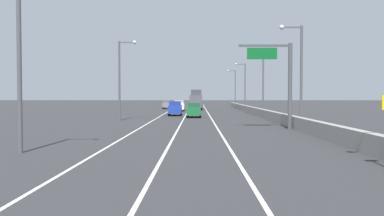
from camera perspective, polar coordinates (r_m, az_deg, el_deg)
ground_plane at (r=66.25m, az=0.99°, el=-0.75°), size 320.00×320.00×0.00m
lane_stripe_left at (r=57.49m, az=-4.46°, el=-1.15°), size 0.16×130.00×0.00m
lane_stripe_center at (r=57.29m, az=-0.97°, el=-1.15°), size 0.16×130.00×0.00m
lane_stripe_right at (r=57.29m, az=2.54°, el=-1.15°), size 0.16×130.00×0.00m
jersey_barrier_right at (r=43.15m, az=12.38°, el=-1.46°), size 0.60×120.00×1.10m
overhead_sign_gantry at (r=36.51m, az=12.42°, el=4.51°), size 4.68×0.36×7.50m
lamp_post_right_second at (r=38.31m, az=14.63°, el=5.37°), size 2.14×0.44×9.33m
lamp_post_right_third at (r=60.11m, az=9.66°, el=4.11°), size 2.14×0.44×9.33m
lamp_post_right_fourth at (r=82.12m, az=7.23°, el=3.51°), size 2.14×0.44×9.33m
lamp_post_right_fifth at (r=104.23m, az=5.91°, el=3.16°), size 2.14×0.44×9.33m
lamp_post_left_near at (r=22.83m, az=-22.37°, el=7.73°), size 2.14×0.44×9.33m
lamp_post_left_mid at (r=48.43m, az=-9.80°, el=4.66°), size 2.14×0.44×9.33m
car_gray_0 at (r=87.99m, az=-3.43°, el=0.51°), size 2.00×4.49×1.88m
car_white_1 at (r=75.25m, az=-1.77°, el=0.32°), size 1.94×4.12×1.99m
car_green_2 at (r=54.36m, az=0.27°, el=-0.28°), size 1.90×4.29×1.97m
car_blue_3 at (r=59.04m, az=-2.37°, el=-0.06°), size 1.96×4.33×2.09m
box_truck at (r=82.41m, az=0.57°, el=1.05°), size 2.60×7.87×4.07m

